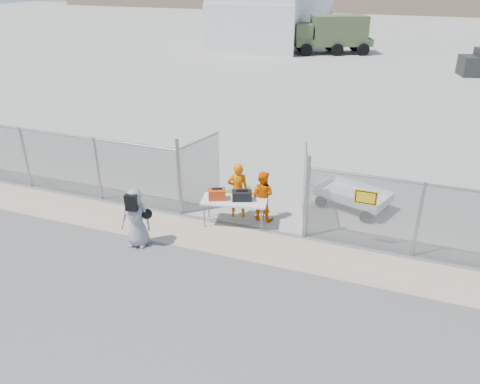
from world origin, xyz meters
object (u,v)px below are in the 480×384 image
at_px(security_worker_right, 262,196).
at_px(visitor, 136,218).
at_px(security_worker_left, 238,190).
at_px(utility_trailer, 353,198).
at_px(folding_table, 234,212).

relative_size(security_worker_right, visitor, 0.93).
bearing_deg(visitor, security_worker_right, 32.78).
bearing_deg(security_worker_left, security_worker_right, 164.88).
bearing_deg(utility_trailer, folding_table, -124.04).
bearing_deg(security_worker_right, security_worker_left, 10.72).
height_order(folding_table, utility_trailer, folding_table).
xyz_separation_m(security_worker_left, security_worker_right, (0.76, 0.09, -0.09)).
distance_m(security_worker_left, visitor, 3.27).
distance_m(visitor, utility_trailer, 6.93).
xyz_separation_m(security_worker_right, utility_trailer, (2.54, 1.74, -0.45)).
xyz_separation_m(security_worker_left, utility_trailer, (3.30, 1.83, -0.54)).
bearing_deg(security_worker_right, utility_trailer, -141.61).
relative_size(folding_table, utility_trailer, 0.67).
bearing_deg(security_worker_right, visitor, 47.21).
height_order(folding_table, security_worker_left, security_worker_left).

